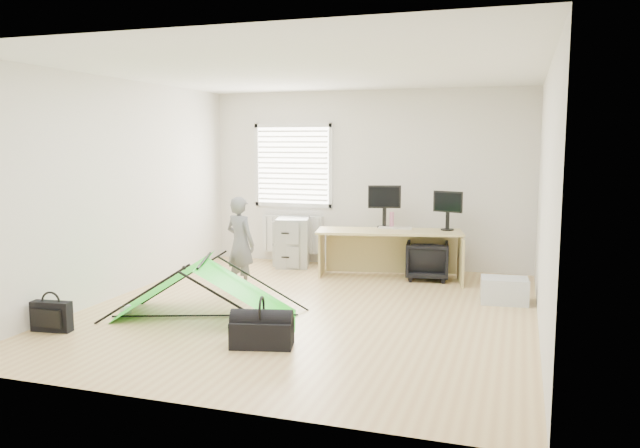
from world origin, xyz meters
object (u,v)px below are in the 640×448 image
(filing_cabinet, at_px, (293,242))
(thermos, at_px, (392,220))
(storage_crate, at_px, (504,290))
(duffel_bag, at_px, (262,333))
(laptop_bag, at_px, (52,316))
(desk, at_px, (389,255))
(person, at_px, (240,244))
(monitor_left, at_px, (384,212))
(kite, at_px, (205,289))
(office_chair, at_px, (427,260))
(monitor_right, at_px, (448,216))

(filing_cabinet, bearing_deg, thermos, -21.04)
(storage_crate, distance_m, duffel_bag, 3.20)
(laptop_bag, distance_m, duffel_bag, 2.25)
(desk, relative_size, person, 1.65)
(monitor_left, bearing_deg, laptop_bag, -142.04)
(monitor_left, bearing_deg, filing_cabinet, 155.64)
(kite, distance_m, storage_crate, 3.54)
(monitor_left, bearing_deg, office_chair, -28.94)
(duffel_bag, bearing_deg, filing_cabinet, 92.35)
(desk, bearing_deg, kite, -132.17)
(thermos, distance_m, office_chair, 0.78)
(thermos, distance_m, person, 2.29)
(monitor_right, bearing_deg, thermos, -163.40)
(filing_cabinet, bearing_deg, monitor_right, -19.29)
(office_chair, xyz_separation_m, kite, (-2.05, -2.67, 0.05))
(filing_cabinet, xyz_separation_m, office_chair, (2.13, -0.33, -0.11))
(thermos, relative_size, storage_crate, 0.42)
(office_chair, height_order, person, person)
(person, xyz_separation_m, kite, (0.17, -1.29, -0.29))
(desk, relative_size, monitor_left, 4.29)
(monitor_right, relative_size, duffel_bag, 0.73)
(storage_crate, bearing_deg, monitor_right, 125.34)
(kite, xyz_separation_m, storage_crate, (3.13, 1.66, -0.17))
(desk, bearing_deg, office_chair, 3.17)
(laptop_bag, bearing_deg, thermos, 46.76)
(laptop_bag, bearing_deg, kite, 30.25)
(monitor_left, xyz_separation_m, duffel_bag, (-0.41, -3.54, -0.79))
(filing_cabinet, distance_m, thermos, 1.65)
(person, height_order, laptop_bag, person)
(monitor_left, height_order, person, person)
(kite, height_order, duffel_bag, kite)
(desk, bearing_deg, thermos, 83.77)
(monitor_right, height_order, kite, monitor_right)
(filing_cabinet, bearing_deg, person, -107.80)
(thermos, bearing_deg, person, -137.38)
(monitor_left, bearing_deg, monitor_right, -16.61)
(monitor_left, distance_m, duffel_bag, 3.65)
(monitor_left, xyz_separation_m, person, (-1.57, -1.53, -0.30))
(monitor_right, xyz_separation_m, laptop_bag, (-3.55, -3.77, -0.74))
(person, height_order, storage_crate, person)
(filing_cabinet, xyz_separation_m, storage_crate, (3.21, -1.35, -0.22))
(thermos, bearing_deg, monitor_right, -1.01)
(person, bearing_deg, filing_cabinet, -73.44)
(office_chair, bearing_deg, monitor_left, -19.28)
(office_chair, xyz_separation_m, duffel_bag, (-1.06, -3.41, -0.14))
(filing_cabinet, relative_size, thermos, 3.31)
(kite, bearing_deg, office_chair, 32.78)
(monitor_right, distance_m, thermos, 0.80)
(monitor_left, bearing_deg, duffel_bag, -113.52)
(office_chair, bearing_deg, kite, 45.18)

